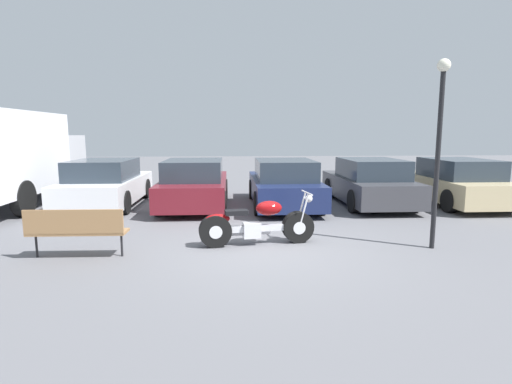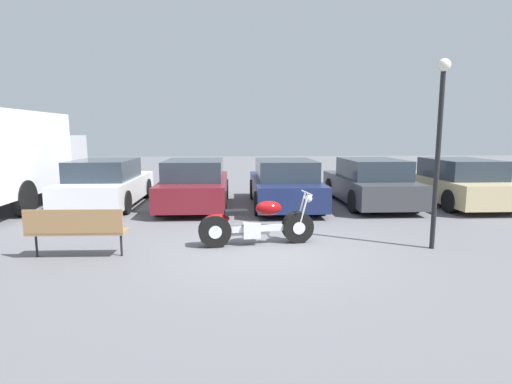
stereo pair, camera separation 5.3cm
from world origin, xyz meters
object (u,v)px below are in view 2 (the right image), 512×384
at_px(parked_car_dark_grey, 370,183).
at_px(motorcycle, 256,224).
at_px(parked_car_champagne, 456,183).
at_px(delivery_truck, 8,155).
at_px(lamp_post, 439,130).
at_px(parked_car_navy, 284,184).
at_px(parked_car_maroon, 195,184).
at_px(parked_car_white, 107,184).
at_px(park_bench, 76,228).

bearing_deg(parked_car_dark_grey, motorcycle, -131.24).
bearing_deg(parked_car_champagne, delivery_truck, 179.08).
xyz_separation_m(parked_car_dark_grey, lamp_post, (-0.38, -4.71, 1.58)).
relative_size(parked_car_navy, parked_car_champagne, 1.00).
distance_m(motorcycle, parked_car_maroon, 4.52).
relative_size(motorcycle, parked_car_dark_grey, 0.53).
bearing_deg(parked_car_white, delivery_truck, -177.61).
bearing_deg(parked_car_navy, motorcycle, -104.84).
bearing_deg(parked_car_champagne, parked_car_navy, -179.41).
bearing_deg(parked_car_white, park_bench, -78.65).
bearing_deg(park_bench, parked_car_dark_grey, 35.41).
height_order(park_bench, lamp_post, lamp_post).
distance_m(park_bench, lamp_post, 6.77).
height_order(parked_car_dark_grey, delivery_truck, delivery_truck).
height_order(motorcycle, parked_car_dark_grey, parked_car_dark_grey).
relative_size(parked_car_navy, parked_car_dark_grey, 1.00).
xyz_separation_m(parked_car_maroon, parked_car_champagne, (7.97, -0.09, 0.00)).
xyz_separation_m(motorcycle, parked_car_navy, (1.08, 4.08, 0.26)).
xyz_separation_m(parked_car_champagne, lamp_post, (-3.04, -4.59, 1.58)).
bearing_deg(parked_car_dark_grey, parked_car_white, 178.54).
relative_size(park_bench, lamp_post, 0.48).
xyz_separation_m(parked_car_champagne, park_bench, (-9.59, -4.80, -0.12)).
bearing_deg(lamp_post, park_bench, -178.11).
xyz_separation_m(delivery_truck, lamp_post, (10.31, -4.80, 0.70)).
height_order(motorcycle, park_bench, motorcycle).
distance_m(parked_car_dark_grey, lamp_post, 4.99).
bearing_deg(parked_car_maroon, delivery_truck, 178.68).
xyz_separation_m(parked_car_dark_grey, delivery_truck, (-10.70, 0.09, 0.88)).
relative_size(parked_car_maroon, parked_car_champagne, 1.00).
relative_size(parked_car_navy, park_bench, 2.57).
height_order(parked_car_maroon, park_bench, parked_car_maroon).
xyz_separation_m(parked_car_navy, lamp_post, (2.27, -4.53, 1.58)).
xyz_separation_m(parked_car_navy, parked_car_dark_grey, (2.66, 0.18, 0.00)).
distance_m(parked_car_maroon, parked_car_dark_grey, 5.31).
xyz_separation_m(parked_car_navy, delivery_truck, (-8.04, 0.27, 0.88)).
relative_size(parked_car_white, lamp_post, 1.24).
distance_m(motorcycle, parked_car_white, 6.15).
height_order(delivery_truck, park_bench, delivery_truck).
bearing_deg(park_bench, parked_car_white, 101.35).
bearing_deg(park_bench, parked_car_navy, 47.98).
bearing_deg(parked_car_navy, parked_car_white, 175.87).
height_order(parked_car_maroon, parked_car_navy, same).
height_order(motorcycle, parked_car_champagne, parked_car_champagne).
relative_size(parked_car_white, park_bench, 2.57).
xyz_separation_m(park_bench, lamp_post, (6.55, 0.22, 1.70)).
relative_size(parked_car_maroon, parked_car_navy, 1.00).
relative_size(parked_car_maroon, parked_car_dark_grey, 1.00).
height_order(parked_car_white, parked_car_dark_grey, same).
xyz_separation_m(parked_car_navy, park_bench, (-4.28, -4.75, -0.12)).
bearing_deg(parked_car_dark_grey, delivery_truck, 179.52).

